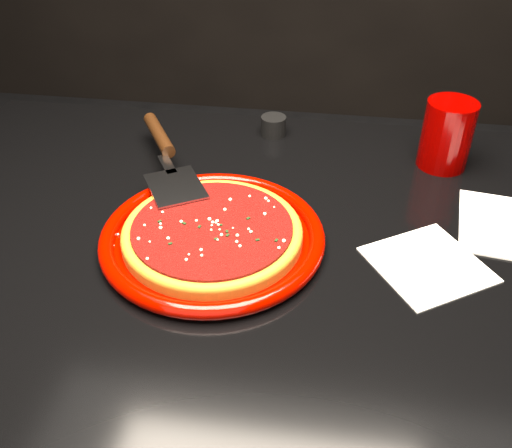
{
  "coord_description": "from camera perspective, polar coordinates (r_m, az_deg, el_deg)",
  "views": [
    {
      "loc": [
        0.1,
        -0.67,
        1.28
      ],
      "look_at": [
        0.0,
        0.0,
        0.77
      ],
      "focal_mm": 40.0,
      "sensor_mm": 36.0,
      "label": 1
    }
  ],
  "objects": [
    {
      "name": "pizza_crust_rim",
      "position": [
        0.83,
        -4.39,
        -0.71
      ],
      "size": [
        0.29,
        0.29,
        0.02
      ],
      "primitive_type": "torus",
      "rotation": [
        0.0,
        0.0,
        -0.12
      ],
      "color": "#8E5F18",
      "rests_on": "plate"
    },
    {
      "name": "pizza_sauce",
      "position": [
        0.83,
        -4.41,
        -0.46
      ],
      "size": [
        0.26,
        0.26,
        0.01
      ],
      "primitive_type": "cylinder",
      "rotation": [
        0.0,
        0.0,
        -0.12
      ],
      "color": "maroon",
      "rests_on": "plate"
    },
    {
      "name": "pizza_server",
      "position": [
        0.98,
        -8.83,
        6.78
      ],
      "size": [
        0.26,
        0.34,
        0.03
      ],
      "primitive_type": null,
      "rotation": [
        0.0,
        0.0,
        0.53
      ],
      "color": "#B2B4B9",
      "rests_on": "plate"
    },
    {
      "name": "napkin_a",
      "position": [
        0.84,
        16.78,
        -3.9
      ],
      "size": [
        0.2,
        0.2,
        0.0
      ],
      "primitive_type": "cube",
      "rotation": [
        0.0,
        0.0,
        0.57
      ],
      "color": "white",
      "rests_on": "table"
    },
    {
      "name": "parmesan_dusting",
      "position": [
        0.83,
        -4.43,
        -0.09
      ],
      "size": [
        0.23,
        0.23,
        0.01
      ],
      "primitive_type": null,
      "color": "beige",
      "rests_on": "plate"
    },
    {
      "name": "plate",
      "position": [
        0.84,
        -4.36,
        -1.28
      ],
      "size": [
        0.37,
        0.37,
        0.02
      ],
      "primitive_type": "cylinder",
      "rotation": [
        0.0,
        0.0,
        -0.12
      ],
      "color": "#7D0400",
      "rests_on": "table"
    },
    {
      "name": "cup",
      "position": [
        1.05,
        18.54,
        8.47
      ],
      "size": [
        0.1,
        0.1,
        0.12
      ],
      "primitive_type": "cylinder",
      "rotation": [
        0.0,
        0.0,
        0.13
      ],
      "color": "#7C0100",
      "rests_on": "table"
    },
    {
      "name": "ramekin",
      "position": [
        1.12,
        1.76,
        9.79
      ],
      "size": [
        0.06,
        0.06,
        0.04
      ],
      "primitive_type": "cylinder",
      "rotation": [
        0.0,
        0.0,
        0.2
      ],
      "color": "black",
      "rests_on": "table"
    },
    {
      "name": "pizza_crust",
      "position": [
        0.84,
        -4.37,
        -1.07
      ],
      "size": [
        0.29,
        0.29,
        0.01
      ],
      "primitive_type": "cylinder",
      "rotation": [
        0.0,
        0.0,
        -0.12
      ],
      "color": "#8E5F18",
      "rests_on": "plate"
    },
    {
      "name": "table",
      "position": [
        1.13,
        -0.24,
        -16.3
      ],
      "size": [
        1.2,
        0.8,
        0.75
      ],
      "primitive_type": "cube",
      "color": "black",
      "rests_on": "floor"
    },
    {
      "name": "napkin_b",
      "position": [
        0.96,
        24.23,
        -0.28
      ],
      "size": [
        0.18,
        0.19,
        0.0
      ],
      "primitive_type": "cube",
      "rotation": [
        0.0,
        0.0,
        -0.15
      ],
      "color": "white",
      "rests_on": "table"
    },
    {
      "name": "basil_flecks",
      "position": [
        0.83,
        -4.43,
        -0.14
      ],
      "size": [
        0.21,
        0.21,
        0.0
      ],
      "primitive_type": null,
      "color": "black",
      "rests_on": "plate"
    }
  ]
}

